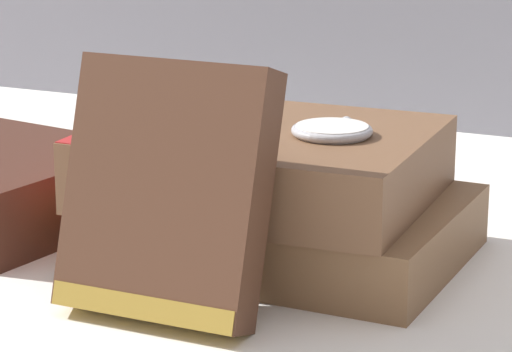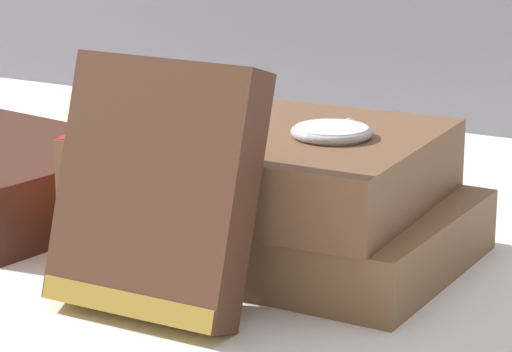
% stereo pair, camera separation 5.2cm
% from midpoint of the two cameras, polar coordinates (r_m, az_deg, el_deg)
% --- Properties ---
extents(ground_plane, '(3.00, 3.00, 0.00)m').
position_cam_midpoint_polar(ground_plane, '(0.69, -3.37, -4.42)').
color(ground_plane, white).
extents(book_flat_bottom, '(0.20, 0.15, 0.04)m').
position_cam_midpoint_polar(book_flat_bottom, '(0.70, -1.20, -2.31)').
color(book_flat_bottom, brown).
rests_on(book_flat_bottom, ground_plane).
extents(book_flat_top, '(0.19, 0.16, 0.04)m').
position_cam_midpoint_polar(book_flat_top, '(0.69, -2.13, 0.64)').
color(book_flat_top, brown).
rests_on(book_flat_top, book_flat_bottom).
extents(book_leaning_front, '(0.10, 0.06, 0.13)m').
position_cam_midpoint_polar(book_leaning_front, '(0.61, -6.66, -1.18)').
color(book_leaning_front, '#4C2D1E').
rests_on(book_leaning_front, ground_plane).
extents(pocket_watch, '(0.05, 0.05, 0.01)m').
position_cam_midpoint_polar(pocket_watch, '(0.67, 1.38, 2.14)').
color(pocket_watch, white).
rests_on(pocket_watch, book_flat_top).
extents(reading_glasses, '(0.11, 0.05, 0.00)m').
position_cam_midpoint_polar(reading_glasses, '(0.83, 1.31, -0.76)').
color(reading_glasses, black).
rests_on(reading_glasses, ground_plane).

